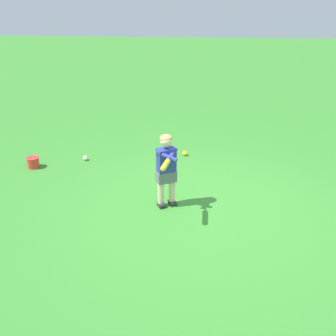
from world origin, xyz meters
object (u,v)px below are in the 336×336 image
child_batter (166,165)px  play_ball_behind_batter (185,153)px  toy_bucket (33,162)px  play_ball_midfield (85,158)px

child_batter → play_ball_behind_batter: size_ratio=11.67×
play_ball_behind_batter → toy_bucket: (-2.61, -0.73, 0.05)m
child_batter → play_ball_behind_batter: bearing=84.2°
child_batter → play_ball_midfield: bearing=136.8°
play_ball_behind_batter → play_ball_midfield: bearing=-168.8°
play_ball_midfield → child_batter: bearing=-43.2°
toy_bucket → play_ball_behind_batter: bearing=15.6°
child_batter → play_ball_midfield: 2.28m
play_ball_behind_batter → toy_bucket: bearing=-164.4°
toy_bucket → child_batter: bearing=-25.1°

